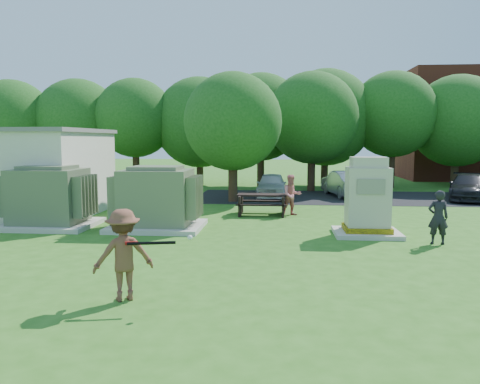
# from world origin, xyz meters

# --- Properties ---
(ground) EXTENTS (120.00, 120.00, 0.00)m
(ground) POSITION_xyz_m (0.00, 0.00, 0.00)
(ground) COLOR #2D6619
(ground) RESTS_ON ground
(parking_strip) EXTENTS (20.00, 6.00, 0.01)m
(parking_strip) POSITION_xyz_m (7.00, 13.50, 0.01)
(parking_strip) COLOR #232326
(parking_strip) RESTS_ON ground
(transformer_left) EXTENTS (3.00, 2.40, 2.07)m
(transformer_left) POSITION_xyz_m (-6.50, 4.50, 0.97)
(transformer_left) COLOR beige
(transformer_left) RESTS_ON ground
(transformer_right) EXTENTS (3.00, 2.40, 2.07)m
(transformer_right) POSITION_xyz_m (-2.80, 4.50, 0.97)
(transformer_right) COLOR beige
(transformer_right) RESTS_ON ground
(generator_cabinet) EXTENTS (1.98, 1.62, 2.41)m
(generator_cabinet) POSITION_xyz_m (3.92, 3.99, 1.05)
(generator_cabinet) COLOR beige
(generator_cabinet) RESTS_ON ground
(picnic_table) EXTENTS (1.91, 1.43, 0.82)m
(picnic_table) POSITION_xyz_m (0.53, 7.65, 0.51)
(picnic_table) COLOR black
(picnic_table) RESTS_ON ground
(batter) EXTENTS (1.25, 1.04, 1.68)m
(batter) POSITION_xyz_m (-1.58, -2.36, 0.84)
(batter) COLOR brown
(batter) RESTS_ON ground
(person_by_generator) EXTENTS (0.58, 0.40, 1.53)m
(person_by_generator) POSITION_xyz_m (5.68, 2.89, 0.76)
(person_by_generator) COLOR black
(person_by_generator) RESTS_ON ground
(person_at_picnic) EXTENTS (0.92, 0.81, 1.58)m
(person_at_picnic) POSITION_xyz_m (1.69, 7.60, 0.79)
(person_at_picnic) COLOR #D36F71
(person_at_picnic) RESTS_ON ground
(car_white) EXTENTS (1.51, 3.68, 1.25)m
(car_white) POSITION_xyz_m (0.80, 13.25, 0.62)
(car_white) COLOR silver
(car_white) RESTS_ON ground
(car_silver_a) EXTENTS (2.19, 4.28, 1.34)m
(car_silver_a) POSITION_xyz_m (4.59, 14.10, 0.67)
(car_silver_a) COLOR #9FA0A4
(car_silver_a) RESTS_ON ground
(car_dark) EXTENTS (3.11, 4.63, 1.25)m
(car_dark) POSITION_xyz_m (10.44, 13.17, 0.62)
(car_dark) COLOR black
(car_dark) RESTS_ON ground
(batting_equipment) EXTENTS (1.20, 0.23, 0.19)m
(batting_equipment) POSITION_xyz_m (-0.96, -2.52, 1.12)
(batting_equipment) COLOR black
(batting_equipment) RESTS_ON ground
(tree_row) EXTENTS (41.30, 13.30, 7.30)m
(tree_row) POSITION_xyz_m (1.75, 18.50, 4.15)
(tree_row) COLOR #47301E
(tree_row) RESTS_ON ground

